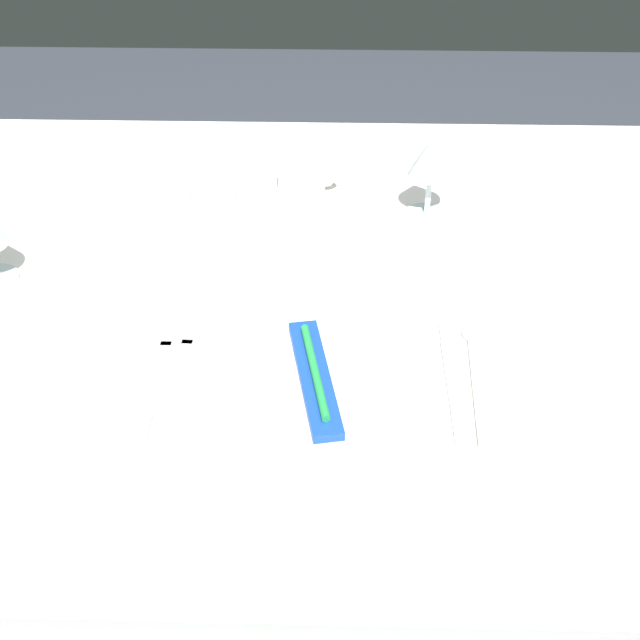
{
  "coord_description": "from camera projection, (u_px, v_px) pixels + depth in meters",
  "views": [
    {
      "loc": [
        -0.0,
        -1.02,
        1.45
      ],
      "look_at": [
        -0.03,
        -0.11,
        0.76
      ],
      "focal_mm": 49.07,
      "sensor_mm": 36.0,
      "label": 1
    }
  ],
  "objects": [
    {
      "name": "ground_plane",
      "position": [
        335.0,
        599.0,
        1.69
      ],
      "size": [
        6.0,
        6.0,
        0.0
      ],
      "primitive_type": "plane",
      "color": "#383D47"
    },
    {
      "name": "dining_table",
      "position": [
        340.0,
        331.0,
        1.29
      ],
      "size": [
        1.8,
        1.11,
        0.74
      ],
      "color": "white",
      "rests_on": "ground"
    },
    {
      "name": "dinner_plate",
      "position": [
        318.0,
        387.0,
        1.06
      ],
      "size": [
        0.27,
        0.27,
        0.02
      ],
      "primitive_type": "cylinder",
      "color": "white",
      "rests_on": "dining_table"
    },
    {
      "name": "toothbrush_package",
      "position": [
        317.0,
        376.0,
        1.05
      ],
      "size": [
        0.07,
        0.21,
        0.02
      ],
      "color": "blue",
      "rests_on": "dinner_plate"
    },
    {
      "name": "fork_outer",
      "position": [
        181.0,
        371.0,
        1.09
      ],
      "size": [
        0.03,
        0.21,
        0.0
      ],
      "color": "beige",
      "rests_on": "dining_table"
    },
    {
      "name": "fork_inner",
      "position": [
        160.0,
        379.0,
        1.08
      ],
      "size": [
        0.02,
        0.23,
        0.0
      ],
      "color": "beige",
      "rests_on": "dining_table"
    },
    {
      "name": "dinner_knife",
      "position": [
        456.0,
        383.0,
        1.07
      ],
      "size": [
        0.02,
        0.23,
        0.0
      ],
      "color": "beige",
      "rests_on": "dining_table"
    },
    {
      "name": "spoon_soup",
      "position": [
        478.0,
        366.0,
        1.1
      ],
      "size": [
        0.03,
        0.23,
        0.01
      ],
      "color": "beige",
      "rests_on": "dining_table"
    },
    {
      "name": "saucer_left",
      "position": [
        304.0,
        195.0,
        1.45
      ],
      "size": [
        0.13,
        0.13,
        0.01
      ],
      "primitive_type": "cylinder",
      "color": "white",
      "rests_on": "dining_table"
    },
    {
      "name": "coffee_cup_left",
      "position": [
        304.0,
        174.0,
        1.42
      ],
      "size": [
        0.1,
        0.08,
        0.07
      ],
      "color": "white",
      "rests_on": "saucer_left"
    },
    {
      "name": "wine_glass_left",
      "position": [
        433.0,
        162.0,
        1.34
      ],
      "size": [
        0.07,
        0.07,
        0.14
      ],
      "color": "silver",
      "rests_on": "dining_table"
    },
    {
      "name": "drink_tumbler",
      "position": [
        219.0,
        232.0,
        1.24
      ],
      "size": [
        0.07,
        0.07,
        0.14
      ],
      "color": "silver",
      "rests_on": "dining_table"
    }
  ]
}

